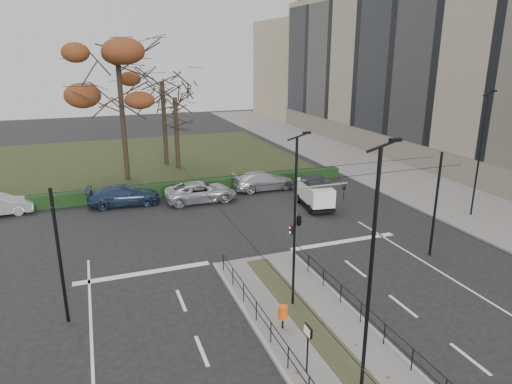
# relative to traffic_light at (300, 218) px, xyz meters

# --- Properties ---
(ground) EXTENTS (140.00, 140.00, 0.00)m
(ground) POSITION_rel_traffic_light_xyz_m (-1.78, -2.90, -2.92)
(ground) COLOR black
(ground) RESTS_ON ground
(median_island) EXTENTS (4.40, 15.00, 0.14)m
(median_island) POSITION_rel_traffic_light_xyz_m (-1.78, -5.40, -2.85)
(median_island) COLOR #615F5D
(median_island) RESTS_ON ground
(sidewalk_east) EXTENTS (8.00, 90.00, 0.14)m
(sidewalk_east) POSITION_rel_traffic_light_xyz_m (16.22, 19.10, -2.85)
(sidewalk_east) COLOR #615F5D
(sidewalk_east) RESTS_ON ground
(park) EXTENTS (38.00, 26.00, 0.10)m
(park) POSITION_rel_traffic_light_xyz_m (-7.78, 29.10, -2.87)
(park) COLOR #243118
(park) RESTS_ON ground
(hedge) EXTENTS (38.00, 1.00, 1.00)m
(hedge) POSITION_rel_traffic_light_xyz_m (-7.78, 15.70, -2.42)
(hedge) COLOR black
(hedge) RESTS_ON ground
(apartment_block) EXTENTS (13.09, 52.10, 21.64)m
(apartment_block) POSITION_rel_traffic_light_xyz_m (26.19, 21.06, 7.47)
(apartment_block) COLOR tan
(apartment_block) RESTS_ON ground
(median_railing) EXTENTS (4.14, 13.24, 0.92)m
(median_railing) POSITION_rel_traffic_light_xyz_m (-1.78, -5.50, -1.94)
(median_railing) COLOR black
(median_railing) RESTS_ON median_island
(catenary) EXTENTS (20.00, 34.00, 6.00)m
(catenary) POSITION_rel_traffic_light_xyz_m (-1.78, -1.28, 0.50)
(catenary) COLOR black
(catenary) RESTS_ON ground
(traffic_light) EXTENTS (3.25, 1.86, 4.78)m
(traffic_light) POSITION_rel_traffic_light_xyz_m (0.00, 0.00, 0.00)
(traffic_light) COLOR slate
(traffic_light) RESTS_ON median_island
(litter_bin) EXTENTS (0.40, 0.40, 1.01)m
(litter_bin) POSITION_rel_traffic_light_xyz_m (-3.01, -4.78, -2.06)
(litter_bin) COLOR black
(litter_bin) RESTS_ON median_island
(info_panel) EXTENTS (0.11, 0.49, 1.88)m
(info_panel) POSITION_rel_traffic_light_xyz_m (-3.28, -7.57, -1.30)
(info_panel) COLOR black
(info_panel) RESTS_ON median_island
(streetlamp_median_near) EXTENTS (0.72, 0.15, 8.61)m
(streetlamp_median_near) POSITION_rel_traffic_light_xyz_m (-1.97, -9.08, 1.60)
(streetlamp_median_near) COLOR black
(streetlamp_median_near) RESTS_ON median_island
(streetlamp_median_far) EXTENTS (0.66, 0.13, 7.85)m
(streetlamp_median_far) POSITION_rel_traffic_light_xyz_m (-1.79, -3.18, 1.21)
(streetlamp_median_far) COLOR black
(streetlamp_median_far) RESTS_ON median_island
(streetlamp_sidewalk) EXTENTS (0.71, 0.15, 8.56)m
(streetlamp_sidewalk) POSITION_rel_traffic_light_xyz_m (14.95, 3.28, 1.57)
(streetlamp_sidewalk) COLOR black
(streetlamp_sidewalk) RESTS_ON sidewalk_east
(parked_car_third) EXTENTS (5.41, 2.55, 1.53)m
(parked_car_third) POSITION_rel_traffic_light_xyz_m (-7.74, 14.36, -2.16)
(parked_car_third) COLOR #202E4B
(parked_car_third) RESTS_ON ground
(parked_car_fourth) EXTENTS (5.50, 2.56, 1.53)m
(parked_car_fourth) POSITION_rel_traffic_light_xyz_m (-2.06, 13.20, -2.16)
(parked_car_fourth) COLOR #B7BBBF
(parked_car_fourth) RESTS_ON ground
(white_van) EXTENTS (2.27, 4.21, 2.21)m
(white_van) POSITION_rel_traffic_light_xyz_m (5.53, 8.93, -1.76)
(white_van) COLOR white
(white_van) RESTS_ON ground
(rust_tree) EXTENTS (10.14, 10.14, 13.48)m
(rust_tree) POSITION_rel_traffic_light_xyz_m (-6.84, 21.31, 7.42)
(rust_tree) COLOR black
(rust_tree) RESTS_ON park
(bare_tree_center) EXTENTS (7.00, 7.00, 10.95)m
(bare_tree_center) POSITION_rel_traffic_light_xyz_m (-2.55, 25.99, 4.81)
(bare_tree_center) COLOR black
(bare_tree_center) RESTS_ON park
(bare_tree_near) EXTENTS (5.07, 5.07, 9.12)m
(bare_tree_near) POSITION_rel_traffic_light_xyz_m (-1.75, 23.91, 3.53)
(bare_tree_near) COLOR black
(bare_tree_near) RESTS_ON park
(parked_car_fifth) EXTENTS (5.30, 2.19, 1.53)m
(parked_car_fifth) POSITION_rel_traffic_light_xyz_m (3.62, 14.47, -2.15)
(parked_car_fifth) COLOR #B7BBBF
(parked_car_fifth) RESTS_ON ground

